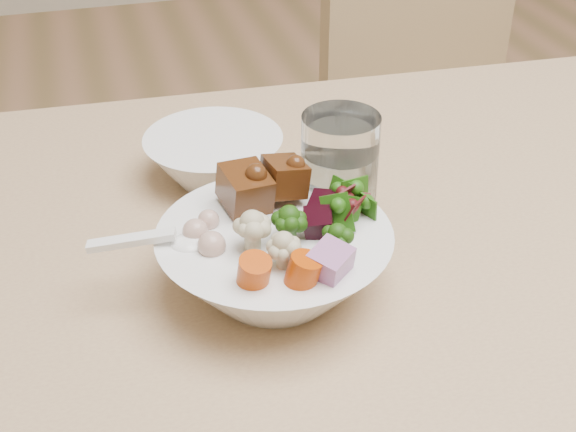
# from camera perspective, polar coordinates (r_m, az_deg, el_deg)

# --- Properties ---
(dining_table) EXTENTS (1.53, 0.91, 0.70)m
(dining_table) POSITION_cam_1_polar(r_m,az_deg,el_deg) (0.82, 18.50, -6.47)
(dining_table) COLOR tan
(dining_table) RESTS_ON ground
(chair_far) EXTENTS (0.48, 0.48, 0.87)m
(chair_far) POSITION_cam_1_polar(r_m,az_deg,el_deg) (1.45, 11.59, 6.50)
(chair_far) COLOR tan
(chair_far) RESTS_ON ground
(food_bowl) EXTENTS (0.20, 0.20, 0.11)m
(food_bowl) POSITION_cam_1_polar(r_m,az_deg,el_deg) (0.67, -0.87, -2.85)
(food_bowl) COLOR white
(food_bowl) RESTS_ON dining_table
(soup_spoon) EXTENTS (0.11, 0.04, 0.02)m
(soup_spoon) POSITION_cam_1_polar(r_m,az_deg,el_deg) (0.65, -7.93, -1.91)
(soup_spoon) COLOR white
(soup_spoon) RESTS_ON food_bowl
(water_glass) EXTENTS (0.07, 0.07, 0.12)m
(water_glass) POSITION_cam_1_polar(r_m,az_deg,el_deg) (0.74, 3.63, 2.50)
(water_glass) COLOR silver
(water_glass) RESTS_ON dining_table
(side_bowl) EXTENTS (0.14, 0.14, 0.05)m
(side_bowl) POSITION_cam_1_polar(r_m,az_deg,el_deg) (0.84, -5.28, 4.15)
(side_bowl) COLOR white
(side_bowl) RESTS_ON dining_table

